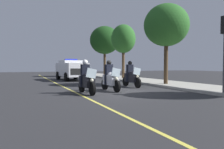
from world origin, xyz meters
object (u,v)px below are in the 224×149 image
Objects in this scene: police_suv at (71,69)px; tree_mid_block at (166,25)px; police_motorcycle_trailing at (131,76)px; cyclist_background at (86,70)px; police_motorcycle_lead_right at (110,78)px; tree_behind_suv at (105,40)px; police_motorcycle_lead_left at (86,80)px; tree_far_back at (123,39)px.

police_suv is 10.05m from tree_mid_block.
police_motorcycle_trailing is 12.32m from cyclist_background.
police_motorcycle_trailing is 8.56m from police_suv.
police_motorcycle_lead_right is at bearing -53.83° from police_motorcycle_trailing.
police_motorcycle_trailing is at bearing 14.73° from police_suv.
police_suv is at bearing -33.27° from cyclist_background.
tree_mid_block reaches higher than police_suv.
police_motorcycle_trailing is 0.34× the size of tree_behind_suv.
police_motorcycle_trailing is at bearing -2.20° from cyclist_background.
police_motorcycle_lead_left is 15.14m from cyclist_background.
cyclist_background is at bearing -168.62° from tree_mid_block.
tree_far_back reaches higher than police_motorcycle_lead_left.
police_suv reaches higher than police_motorcycle_lead_right.
tree_behind_suv is at bearing 160.22° from police_motorcycle_lead_right.
police_motorcycle_lead_right is at bearing -29.65° from tree_far_back.
police_motorcycle_lead_right is 1.00× the size of police_motorcycle_trailing.
tree_behind_suv is (-15.13, 5.44, 3.92)m from police_motorcycle_lead_right.
tree_behind_suv reaches higher than police_motorcycle_lead_left.
tree_behind_suv is at bearing 178.30° from tree_mid_block.
police_suv is (-9.84, -0.03, 0.37)m from police_motorcycle_lead_right.
police_motorcycle_trailing is 8.74m from tree_far_back.
police_motorcycle_trailing is 0.39× the size of tree_far_back.
police_motorcycle_lead_right is 0.34× the size of tree_behind_suv.
police_motorcycle_trailing is at bearing 126.17° from police_motorcycle_lead_right.
police_suv is (-10.52, 1.54, 0.37)m from police_motorcycle_lead_left.
cyclist_background is 12.80m from tree_mid_block.
tree_far_back is 6.12m from tree_behind_suv.
tree_mid_block is (-1.78, 5.05, 3.57)m from police_motorcycle_lead_right.
tree_behind_suv reaches higher than tree_far_back.
tree_far_back is at bearing 179.21° from tree_mid_block.
tree_far_back is at bearing 145.33° from police_motorcycle_lead_left.
tree_mid_block is 1.04× the size of tree_far_back.
police_suv is at bearing -179.80° from police_motorcycle_lead_right.
police_motorcycle_trailing is at bearing -21.91° from tree_far_back.
cyclist_background is (-12.31, 0.47, 0.14)m from police_motorcycle_trailing.
police_motorcycle_trailing is 0.38× the size of tree_mid_block.
tree_far_back is at bearing 150.35° from police_motorcycle_lead_right.
cyclist_background is 6.35m from tree_far_back.
police_motorcycle_lead_left is 1.22× the size of cyclist_background.
tree_far_back is (-9.72, 6.72, 3.40)m from police_motorcycle_lead_left.
police_motorcycle_lead_left is at bearing -8.34° from police_suv.
police_motorcycle_lead_right is 0.39× the size of tree_far_back.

